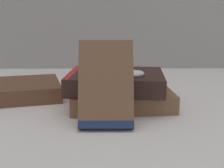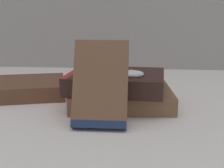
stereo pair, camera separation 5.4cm
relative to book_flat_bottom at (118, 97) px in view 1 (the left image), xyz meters
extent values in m
plane|color=white|center=(-0.02, -0.04, -0.02)|extent=(3.00, 3.00, 0.00)
cube|color=brown|center=(0.01, 0.00, 0.00)|extent=(0.20, 0.17, 0.03)
cube|color=maroon|center=(-0.08, -0.01, 0.00)|extent=(0.02, 0.15, 0.03)
cube|color=#331E19|center=(0.00, -0.01, 0.03)|extent=(0.19, 0.16, 0.03)
cube|color=#B22323|center=(-0.09, 0.00, 0.03)|extent=(0.02, 0.14, 0.03)
cube|color=brown|center=(-0.24, 0.05, 0.00)|extent=(0.25, 0.21, 0.03)
cube|color=brown|center=(-0.02, -0.11, 0.05)|extent=(0.09, 0.07, 0.14)
cube|color=navy|center=(-0.02, -0.14, -0.01)|extent=(0.09, 0.02, 0.02)
cylinder|color=white|center=(0.02, -0.03, 0.05)|extent=(0.04, 0.04, 0.01)
torus|color=silver|center=(0.02, -0.03, 0.05)|extent=(0.05, 0.05, 0.01)
sphere|color=silver|center=(0.02, -0.01, 0.05)|extent=(0.01, 0.01, 0.01)
camera|label=1|loc=(-0.02, -0.59, 0.16)|focal=50.00mm
camera|label=2|loc=(0.04, -0.59, 0.16)|focal=50.00mm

